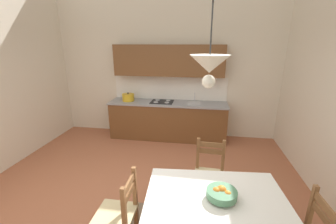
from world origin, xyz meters
TOP-DOWN VIEW (x-y plane):
  - ground_plane at (0.00, 0.00)m, footprint 5.87×6.02m
  - wall_back at (0.00, 2.77)m, footprint 5.87×0.12m
  - kitchen_cabinetry at (0.08, 2.44)m, footprint 2.77×0.63m
  - dining_table at (1.05, -0.67)m, footprint 1.48×1.13m
  - dining_chair_kitchen_side at (1.02, 0.23)m, footprint 0.44×0.44m
  - dining_chair_tv_side at (0.02, -0.69)m, footprint 0.42×0.42m
  - fruit_bowl at (1.10, -0.65)m, footprint 0.30×0.30m
  - pendant_lamp at (0.91, -0.73)m, footprint 0.32×0.32m

SIDE VIEW (x-z plane):
  - ground_plane at x=0.00m, z-range -0.10..0.00m
  - dining_chair_kitchen_side at x=1.02m, z-range -0.02..0.91m
  - dining_chair_tv_side at x=0.02m, z-range -0.02..0.91m
  - dining_table at x=1.05m, z-range 0.26..1.01m
  - fruit_bowl at x=1.10m, z-range 0.75..0.87m
  - kitchen_cabinetry at x=0.08m, z-range -0.24..1.96m
  - wall_back at x=0.00m, z-range 0.00..4.08m
  - pendant_lamp at x=0.91m, z-range 1.66..2.46m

